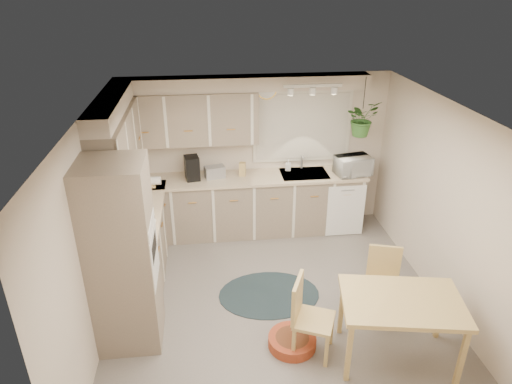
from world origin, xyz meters
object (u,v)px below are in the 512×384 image
Objects in this scene: chair_back at (383,286)px; braided_rug at (269,294)px; chair_left at (314,318)px; dining_table at (398,329)px; microwave at (353,164)px; pet_bed at (292,341)px.

chair_back is 1.42m from braided_rug.
chair_back is (0.92, 0.47, -0.02)m from chair_left.
chair_left is 1.04m from chair_back.
microwave is (0.32, 2.71, 0.74)m from dining_table.
braided_rug is (-1.16, 1.18, -0.37)m from dining_table.
braided_rug is at bearing 134.63° from dining_table.
microwave is (1.16, 2.53, 0.67)m from chair_left.
chair_back is at bearing 140.97° from chair_left.
microwave is (1.48, 1.53, 1.11)m from braided_rug.
microwave is at bearing 83.30° from dining_table.
chair_left reaches higher than pet_bed.
dining_table is 2.32× the size of microwave.
microwave is at bearing 45.89° from braided_rug.
dining_table is 1.12m from pet_bed.
dining_table is 1.40× the size of chair_back.
pet_bed is (0.12, -0.90, 0.06)m from braided_rug.
dining_table is 0.66m from chair_back.
pet_bed is at bearing -82.13° from braided_rug.
chair_back is at bearing 18.29° from pet_bed.
chair_left is 1.14m from braided_rug.
microwave is (1.36, 2.43, 1.05)m from pet_bed.
chair_back reaches higher than braided_rug.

